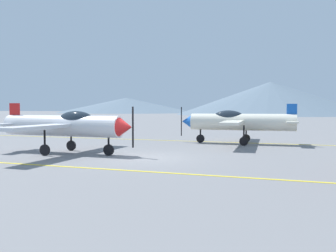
# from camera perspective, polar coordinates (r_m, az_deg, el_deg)

# --- Properties ---
(ground_plane) EXTENTS (400.00, 400.00, 0.00)m
(ground_plane) POSITION_cam_1_polar(r_m,az_deg,el_deg) (16.75, -3.46, -5.17)
(ground_plane) COLOR slate
(apron_line_near) EXTENTS (80.00, 0.16, 0.01)m
(apron_line_near) POSITION_cam_1_polar(r_m,az_deg,el_deg) (13.66, -8.84, -7.03)
(apron_line_near) COLOR yellow
(apron_line_near) RESTS_ON ground_plane
(apron_line_far) EXTENTS (80.00, 0.16, 0.01)m
(apron_line_far) POSITION_cam_1_polar(r_m,az_deg,el_deg) (24.89, 3.90, -2.49)
(apron_line_far) COLOR yellow
(apron_line_far) RESTS_ON ground_plane
(airplane_near) EXTENTS (7.59, 8.76, 2.63)m
(airplane_near) POSITION_cam_1_polar(r_m,az_deg,el_deg) (18.91, -16.24, 0.16)
(airplane_near) COLOR silver
(airplane_near) RESTS_ON ground_plane
(airplane_mid) EXTENTS (7.60, 8.76, 2.63)m
(airplane_mid) POSITION_cam_1_polar(r_m,az_deg,el_deg) (23.51, 11.27, 0.75)
(airplane_mid) COLOR silver
(airplane_mid) RESTS_ON ground_plane
(hill_left) EXTENTS (67.46, 67.46, 7.35)m
(hill_left) POSITION_cam_1_polar(r_m,az_deg,el_deg) (175.12, -6.82, 3.38)
(hill_left) COLOR slate
(hill_left) RESTS_ON ground_plane
(hill_centerleft) EXTENTS (66.03, 66.03, 11.50)m
(hill_centerleft) POSITION_cam_1_polar(r_m,az_deg,el_deg) (128.21, 16.33, 4.36)
(hill_centerleft) COLOR slate
(hill_centerleft) RESTS_ON ground_plane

